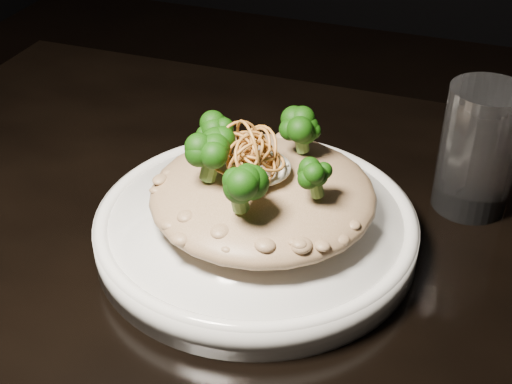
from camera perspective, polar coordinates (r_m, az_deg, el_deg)
plate at (r=0.63m, az=-0.00°, el=-3.03°), size 0.28×0.28×0.03m
risotto at (r=0.61m, az=0.55°, el=-0.18°), size 0.20×0.20×0.04m
broccoli at (r=0.58m, az=0.32°, el=3.50°), size 0.14×0.14×0.05m
cheese at (r=0.59m, az=0.24°, el=1.98°), size 0.05×0.05×0.02m
shallots at (r=0.58m, az=-0.59°, el=4.08°), size 0.06×0.06×0.04m
drinking_glass at (r=0.68m, az=17.36°, el=3.26°), size 0.08×0.08×0.12m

